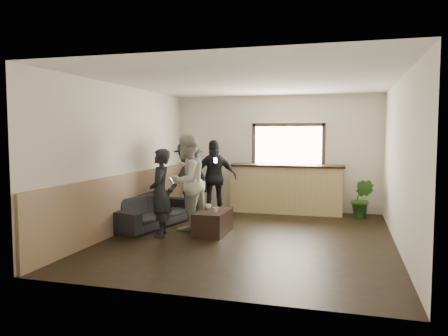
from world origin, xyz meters
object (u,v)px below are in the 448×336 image
(person_a, at_px, (160,193))
(potted_plant, at_px, (362,199))
(coffee_table, at_px, (213,222))
(person_c, at_px, (189,180))
(sofa, at_px, (152,210))
(bar_counter, at_px, (286,186))
(cup_a, at_px, (208,207))
(person_b, at_px, (187,182))
(cup_b, at_px, (216,210))
(person_d, at_px, (215,178))

(person_a, bearing_deg, potted_plant, 109.34)
(coffee_table, height_order, person_c, person_c)
(sofa, distance_m, coffee_table, 1.46)
(person_c, bearing_deg, bar_counter, 155.59)
(bar_counter, height_order, sofa, bar_counter)
(cup_a, bearing_deg, person_b, 167.29)
(cup_b, relative_size, person_d, 0.06)
(cup_a, height_order, person_c, person_c)
(sofa, bearing_deg, bar_counter, -35.58)
(sofa, bearing_deg, coffee_table, -91.80)
(person_a, bearing_deg, sofa, -164.02)
(potted_plant, xyz_separation_m, person_a, (-3.62, -2.80, 0.37))
(bar_counter, distance_m, potted_plant, 1.75)
(person_a, bearing_deg, person_d, 152.39)
(bar_counter, relative_size, person_b, 1.44)
(person_a, bearing_deg, person_c, 163.24)
(person_b, distance_m, person_c, 0.97)
(person_c, bearing_deg, cup_b, 66.80)
(person_a, distance_m, person_c, 1.61)
(sofa, bearing_deg, person_c, -19.47)
(cup_a, xyz_separation_m, potted_plant, (2.90, 2.21, -0.05))
(potted_plant, distance_m, person_a, 4.59)
(bar_counter, bearing_deg, sofa, -137.80)
(coffee_table, distance_m, cup_b, 0.34)
(potted_plant, relative_size, person_d, 0.50)
(coffee_table, distance_m, cup_a, 0.34)
(bar_counter, xyz_separation_m, sofa, (-2.45, -2.22, -0.33))
(cup_b, bearing_deg, sofa, 160.44)
(potted_plant, xyz_separation_m, person_c, (-3.67, -1.19, 0.42))
(coffee_table, relative_size, person_c, 0.57)
(bar_counter, distance_m, person_a, 3.57)
(bar_counter, bearing_deg, person_a, -122.20)
(cup_b, height_order, person_a, person_a)
(cup_b, bearing_deg, person_b, 148.89)
(person_d, bearing_deg, potted_plant, 167.74)
(person_c, bearing_deg, potted_plant, 137.66)
(coffee_table, distance_m, person_d, 1.96)
(bar_counter, distance_m, sofa, 3.32)
(coffee_table, xyz_separation_m, person_c, (-0.91, 1.17, 0.64))
(cup_b, relative_size, person_b, 0.06)
(sofa, relative_size, person_d, 1.25)
(potted_plant, bearing_deg, bar_counter, 172.66)
(cup_a, bearing_deg, coffee_table, -43.92)
(person_a, bearing_deg, bar_counter, 129.43)
(person_a, height_order, person_c, person_c)
(person_b, bearing_deg, coffee_table, 85.60)
(cup_a, distance_m, person_b, 0.66)
(person_c, relative_size, person_d, 0.99)
(coffee_table, xyz_separation_m, person_d, (-0.51, 1.78, 0.65))
(cup_b, relative_size, person_c, 0.06)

